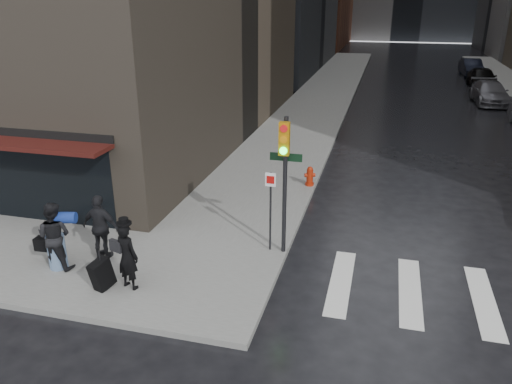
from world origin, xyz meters
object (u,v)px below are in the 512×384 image
at_px(man_jeans, 54,236).
at_px(traffic_light, 283,168).
at_px(parked_car_3, 490,93).
at_px(parked_car_5, 471,67).
at_px(parked_car_4, 482,78).
at_px(man_greycoat, 101,227).
at_px(fire_hydrant, 310,177).
at_px(man_overcoat, 122,259).

distance_m(man_jeans, traffic_light, 5.77).
distance_m(parked_car_3, parked_car_5, 12.59).
relative_size(parked_car_4, parked_car_5, 1.03).
bearing_deg(parked_car_5, man_greycoat, -113.19).
bearing_deg(fire_hydrant, man_greycoat, -123.15).
bearing_deg(man_greycoat, fire_hydrant, -120.73).
height_order(man_greycoat, parked_car_3, man_greycoat).
xyz_separation_m(man_jeans, man_greycoat, (0.83, 0.72, -0.01)).
height_order(man_greycoat, parked_car_4, man_greycoat).
bearing_deg(fire_hydrant, man_overcoat, -111.81).
xyz_separation_m(man_greycoat, fire_hydrant, (4.27, 6.54, -0.54)).
xyz_separation_m(man_overcoat, man_jeans, (-2.02, 0.43, 0.13)).
distance_m(parked_car_4, parked_car_5, 6.29).
distance_m(man_overcoat, traffic_light, 4.35).
bearing_deg(man_jeans, man_greycoat, -141.92).
distance_m(man_overcoat, fire_hydrant, 8.29).
distance_m(man_jeans, parked_car_3, 28.78).
xyz_separation_m(man_overcoat, parked_car_4, (12.24, 31.98, -0.15)).
xyz_separation_m(traffic_light, parked_car_5, (9.13, 35.71, -1.77)).
relative_size(man_overcoat, parked_car_4, 0.41).
bearing_deg(man_greycoat, parked_car_5, -107.51).
height_order(traffic_light, parked_car_5, traffic_light).
bearing_deg(traffic_light, fire_hydrant, 90.40).
bearing_deg(traffic_light, man_jeans, -157.92).
height_order(traffic_light, fire_hydrant, traffic_light).
bearing_deg(man_greycoat, man_jeans, 43.48).
bearing_deg(parked_car_5, parked_car_4, -93.55).
height_order(man_overcoat, parked_car_4, man_overcoat).
relative_size(man_greycoat, parked_car_5, 0.40).
relative_size(fire_hydrant, parked_car_4, 0.16).
bearing_deg(man_overcoat, man_greycoat, -26.96).
bearing_deg(fire_hydrant, parked_car_5, 73.27).
xyz_separation_m(parked_car_4, parked_car_5, (0.03, 6.29, -0.04)).
bearing_deg(parked_car_3, parked_car_4, 83.25).
relative_size(man_overcoat, parked_car_5, 0.42).
distance_m(man_greycoat, fire_hydrant, 7.83).
bearing_deg(man_jeans, parked_car_5, -113.66).
distance_m(traffic_light, fire_hydrant, 5.50).
bearing_deg(man_overcoat, parked_car_5, -90.98).
xyz_separation_m(man_greycoat, parked_car_4, (13.43, 30.83, -0.26)).
xyz_separation_m(man_jeans, parked_car_4, (14.26, 31.55, -0.27)).
xyz_separation_m(traffic_light, parked_car_4, (9.09, 29.42, -1.73)).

